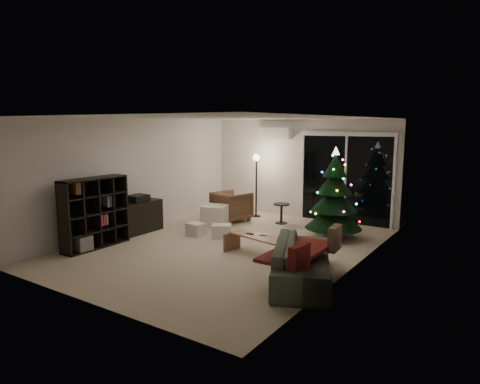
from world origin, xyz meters
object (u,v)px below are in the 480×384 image
object	(u,v)px
armchair	(232,206)
christmas_tree	(334,193)
coffee_table	(257,245)
bookshelf	(89,212)
sofa	(303,261)
media_cabinet	(139,217)

from	to	relation	value
armchair	christmas_tree	xyz separation A→B (m)	(2.72, -0.16, 0.59)
coffee_table	bookshelf	bearing A→B (deg)	-144.30
armchair	sofa	distance (m)	4.28
christmas_tree	coffee_table	bearing A→B (deg)	-110.60
bookshelf	media_cabinet	world-z (taller)	bookshelf
armchair	sofa	world-z (taller)	armchair
bookshelf	coffee_table	xyz separation A→B (m)	(3.04, 1.32, -0.50)
media_cabinet	armchair	world-z (taller)	armchair
media_cabinet	coffee_table	xyz separation A→B (m)	(3.04, 0.04, -0.16)
media_cabinet	bookshelf	bearing A→B (deg)	-90.49
media_cabinet	christmas_tree	world-z (taller)	christmas_tree
armchair	christmas_tree	size ratio (longest dim) A/B	0.42
coffee_table	christmas_tree	bearing A→B (deg)	81.70
bookshelf	media_cabinet	xyz separation A→B (m)	(0.00, 1.27, -0.34)
bookshelf	armchair	distance (m)	3.55
media_cabinet	armchair	xyz separation A→B (m)	(1.04, 2.11, 0.02)
media_cabinet	armchair	bearing A→B (deg)	63.30
media_cabinet	sofa	size ratio (longest dim) A/B	0.53
christmas_tree	media_cabinet	bearing A→B (deg)	-152.60
christmas_tree	bookshelf	bearing A→B (deg)	-139.40
bookshelf	sofa	size ratio (longest dim) A/B	0.65
sofa	bookshelf	bearing A→B (deg)	74.40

